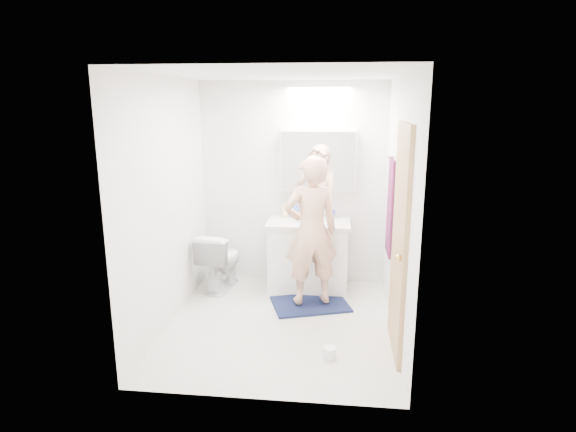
# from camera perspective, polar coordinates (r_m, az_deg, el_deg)

# --- Properties ---
(floor) EXTENTS (2.50, 2.50, 0.00)m
(floor) POSITION_cam_1_polar(r_m,az_deg,el_deg) (4.89, -0.93, -12.73)
(floor) COLOR silver
(floor) RESTS_ON ground
(ceiling) EXTENTS (2.50, 2.50, 0.00)m
(ceiling) POSITION_cam_1_polar(r_m,az_deg,el_deg) (4.39, -1.05, 16.62)
(ceiling) COLOR white
(ceiling) RESTS_ON floor
(wall_back) EXTENTS (2.50, 0.00, 2.50)m
(wall_back) POSITION_cam_1_polar(r_m,az_deg,el_deg) (5.71, 0.61, 3.83)
(wall_back) COLOR white
(wall_back) RESTS_ON floor
(wall_front) EXTENTS (2.50, 0.00, 2.50)m
(wall_front) POSITION_cam_1_polar(r_m,az_deg,el_deg) (3.29, -3.74, -3.56)
(wall_front) COLOR white
(wall_front) RESTS_ON floor
(wall_left) EXTENTS (0.00, 2.50, 2.50)m
(wall_left) POSITION_cam_1_polar(r_m,az_deg,el_deg) (4.75, -14.27, 1.41)
(wall_left) COLOR white
(wall_left) RESTS_ON floor
(wall_right) EXTENTS (0.00, 2.50, 2.50)m
(wall_right) POSITION_cam_1_polar(r_m,az_deg,el_deg) (4.49, 13.10, 0.77)
(wall_right) COLOR white
(wall_right) RESTS_ON floor
(vanity_cabinet) EXTENTS (0.90, 0.55, 0.78)m
(vanity_cabinet) POSITION_cam_1_polar(r_m,az_deg,el_deg) (5.61, 2.47, -4.89)
(vanity_cabinet) COLOR white
(vanity_cabinet) RESTS_ON floor
(countertop) EXTENTS (0.95, 0.58, 0.04)m
(countertop) POSITION_cam_1_polar(r_m,az_deg,el_deg) (5.49, 2.51, -0.83)
(countertop) COLOR silver
(countertop) RESTS_ON vanity_cabinet
(sink_basin) EXTENTS (0.36, 0.36, 0.03)m
(sink_basin) POSITION_cam_1_polar(r_m,az_deg,el_deg) (5.52, 2.53, -0.40)
(sink_basin) COLOR white
(sink_basin) RESTS_ON countertop
(faucet) EXTENTS (0.02, 0.02, 0.16)m
(faucet) POSITION_cam_1_polar(r_m,az_deg,el_deg) (5.68, 2.67, 0.70)
(faucet) COLOR silver
(faucet) RESTS_ON countertop
(medicine_cabinet) EXTENTS (0.88, 0.14, 0.70)m
(medicine_cabinet) POSITION_cam_1_polar(r_m,az_deg,el_deg) (5.57, 3.63, 6.68)
(medicine_cabinet) COLOR white
(medicine_cabinet) RESTS_ON wall_back
(mirror_panel) EXTENTS (0.84, 0.01, 0.66)m
(mirror_panel) POSITION_cam_1_polar(r_m,az_deg,el_deg) (5.49, 3.59, 6.59)
(mirror_panel) COLOR silver
(mirror_panel) RESTS_ON medicine_cabinet
(toilet) EXTENTS (0.49, 0.73, 0.69)m
(toilet) POSITION_cam_1_polar(r_m,az_deg,el_deg) (5.67, -8.07, -5.26)
(toilet) COLOR white
(toilet) RESTS_ON floor
(bath_rug) EXTENTS (0.93, 0.77, 0.02)m
(bath_rug) POSITION_cam_1_polar(r_m,az_deg,el_deg) (5.29, 2.68, -10.49)
(bath_rug) COLOR #151F44
(bath_rug) RESTS_ON floor
(person) EXTENTS (0.67, 0.54, 1.59)m
(person) POSITION_cam_1_polar(r_m,az_deg,el_deg) (5.01, 2.79, -1.80)
(person) COLOR #E1A887
(person) RESTS_ON bath_rug
(door) EXTENTS (0.04, 0.80, 2.00)m
(door) POSITION_cam_1_polar(r_m,az_deg,el_deg) (4.20, 13.21, -2.95)
(door) COLOR tan
(door) RESTS_ON wall_right
(door_knob) EXTENTS (0.06, 0.06, 0.06)m
(door_knob) POSITION_cam_1_polar(r_m,az_deg,el_deg) (3.92, 13.09, -4.88)
(door_knob) COLOR gold
(door_knob) RESTS_ON door
(towel) EXTENTS (0.02, 0.42, 1.00)m
(towel) POSITION_cam_1_polar(r_m,az_deg,el_deg) (5.04, 12.09, 1.05)
(towel) COLOR #111236
(towel) RESTS_ON wall_right
(towel_hook) EXTENTS (0.07, 0.02, 0.02)m
(towel_hook) POSITION_cam_1_polar(r_m,az_deg,el_deg) (4.95, 12.24, 6.94)
(towel_hook) COLOR silver
(towel_hook) RESTS_ON wall_right
(soap_bottle_a) EXTENTS (0.10, 0.10, 0.20)m
(soap_bottle_a) POSITION_cam_1_polar(r_m,az_deg,el_deg) (5.64, -0.37, 0.80)
(soap_bottle_a) COLOR beige
(soap_bottle_a) RESTS_ON countertop
(soap_bottle_b) EXTENTS (0.12, 0.12, 0.18)m
(soap_bottle_b) POSITION_cam_1_polar(r_m,az_deg,el_deg) (5.66, 0.83, 0.77)
(soap_bottle_b) COLOR #597BC0
(soap_bottle_b) RESTS_ON countertop
(toothbrush_cup) EXTENTS (0.13, 0.13, 0.09)m
(toothbrush_cup) POSITION_cam_1_polar(r_m,az_deg,el_deg) (5.62, 5.21, 0.16)
(toothbrush_cup) COLOR #414FC3
(toothbrush_cup) RESTS_ON countertop
(toilet_paper_roll) EXTENTS (0.11, 0.11, 0.10)m
(toilet_paper_roll) POSITION_cam_1_polar(r_m,az_deg,el_deg) (4.30, 4.98, -15.98)
(toilet_paper_roll) COLOR white
(toilet_paper_roll) RESTS_ON floor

